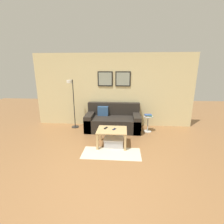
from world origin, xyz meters
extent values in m
plane|color=olive|center=(0.00, 0.00, 0.00)|extent=(16.00, 16.00, 0.00)
cube|color=beige|center=(0.00, 3.13, 1.27)|extent=(5.60, 0.06, 2.55)
cube|color=black|center=(-0.27, 3.08, 1.69)|extent=(0.52, 0.02, 0.51)
cube|color=#939E8E|center=(-0.27, 3.07, 1.69)|extent=(0.45, 0.01, 0.44)
cube|color=black|center=(0.34, 3.08, 1.69)|extent=(0.52, 0.02, 0.51)
cube|color=#939E8E|center=(0.34, 3.07, 1.69)|extent=(0.45, 0.01, 0.44)
cube|color=beige|center=(0.10, 1.00, 0.00)|extent=(1.45, 0.63, 0.01)
cube|color=#28231E|center=(0.03, 2.59, 0.22)|extent=(1.82, 0.92, 0.45)
cube|color=#28231E|center=(0.03, 2.96, 0.66)|extent=(1.82, 0.20, 0.43)
cube|color=#28231E|center=(-0.75, 2.59, 0.28)|extent=(0.24, 0.92, 0.57)
cube|color=#28231E|center=(0.82, 2.59, 0.28)|extent=(0.24, 0.92, 0.57)
cube|color=#335684|center=(-0.33, 2.79, 0.61)|extent=(0.36, 0.14, 0.32)
cube|color=tan|center=(0.09, 1.45, 0.45)|extent=(0.79, 0.62, 0.02)
cube|color=tan|center=(-0.27, 1.18, 0.22)|extent=(0.06, 0.06, 0.44)
cube|color=tan|center=(0.44, 1.18, 0.22)|extent=(0.06, 0.06, 0.44)
cube|color=tan|center=(-0.27, 1.72, 0.22)|extent=(0.06, 0.06, 0.44)
cube|color=tan|center=(0.44, 1.72, 0.22)|extent=(0.06, 0.06, 0.44)
cube|color=#B2B2B7|center=(0.14, 1.43, 0.10)|extent=(0.50, 0.39, 0.20)
cube|color=silver|center=(0.14, 1.43, 0.21)|extent=(0.52, 0.41, 0.02)
cylinder|color=black|center=(-1.33, 2.76, 0.01)|extent=(0.27, 0.27, 0.02)
cylinder|color=black|center=(-1.33, 2.76, 0.85)|extent=(0.03, 0.03, 1.65)
cylinder|color=black|center=(-1.33, 2.60, 1.67)|extent=(0.02, 0.32, 0.02)
cylinder|color=white|center=(-1.33, 2.43, 1.64)|extent=(0.17, 0.17, 0.09)
cylinder|color=silver|center=(1.19, 2.53, 0.01)|extent=(0.26, 0.26, 0.01)
cylinder|color=silver|center=(1.19, 2.53, 0.26)|extent=(0.04, 0.04, 0.50)
cylinder|color=silver|center=(1.19, 2.53, 0.52)|extent=(0.31, 0.31, 0.02)
cube|color=#B73333|center=(1.19, 2.53, 0.54)|extent=(0.18, 0.16, 0.02)
cube|color=#387F4C|center=(1.21, 2.52, 0.56)|extent=(0.21, 0.17, 0.02)
cube|color=#335199|center=(1.19, 2.54, 0.58)|extent=(0.24, 0.17, 0.02)
cube|color=black|center=(-0.09, 1.53, 0.47)|extent=(0.09, 0.15, 0.02)
cube|color=#1E2338|center=(0.14, 1.48, 0.46)|extent=(0.12, 0.15, 0.01)
camera|label=1|loc=(0.39, -2.61, 2.06)|focal=26.00mm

